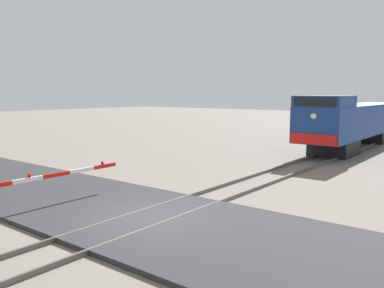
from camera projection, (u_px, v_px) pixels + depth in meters
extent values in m
plane|color=slate|center=(149.00, 221.00, 13.06)|extent=(160.00, 160.00, 0.00)
cube|color=#59544C|center=(133.00, 214.00, 13.49)|extent=(0.08, 80.00, 0.15)
cube|color=#59544C|center=(165.00, 223.00, 12.61)|extent=(0.08, 80.00, 0.15)
cube|color=#2D2D30|center=(149.00, 218.00, 13.05)|extent=(36.00, 5.98, 0.15)
cube|color=black|center=(334.00, 147.00, 26.75)|extent=(2.53, 3.20, 1.05)
cube|color=black|center=(371.00, 136.00, 33.88)|extent=(2.53, 3.20, 1.05)
cube|color=navy|center=(356.00, 119.00, 30.11)|extent=(2.98, 16.59, 2.21)
cube|color=navy|center=(325.00, 101.00, 24.72)|extent=(2.92, 3.26, 0.69)
cube|color=black|center=(314.00, 102.00, 23.42)|extent=(2.53, 0.06, 0.55)
cube|color=red|center=(313.00, 139.00, 23.69)|extent=(2.83, 0.08, 0.64)
sphere|color=#F2EACC|center=(314.00, 116.00, 23.51)|extent=(0.36, 0.36, 0.36)
cube|color=white|center=(27.00, 180.00, 13.71)|extent=(0.10, 1.11, 0.14)
cube|color=red|center=(56.00, 175.00, 14.58)|extent=(0.10, 1.11, 0.14)
cube|color=white|center=(82.00, 170.00, 15.45)|extent=(0.10, 1.11, 0.14)
cube|color=red|center=(104.00, 166.00, 16.32)|extent=(0.10, 1.11, 0.14)
sphere|color=red|center=(29.00, 176.00, 13.75)|extent=(0.14, 0.14, 0.14)
sphere|color=red|center=(103.00, 163.00, 16.23)|extent=(0.14, 0.14, 0.14)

